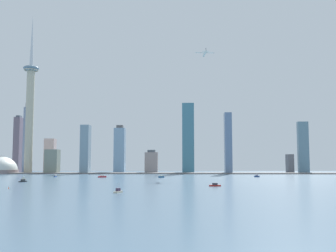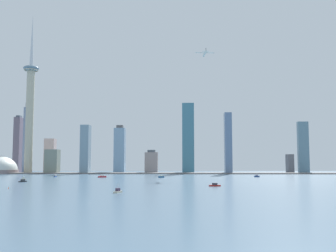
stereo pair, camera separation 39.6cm
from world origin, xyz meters
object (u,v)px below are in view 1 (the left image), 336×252
object	(u,v)px
boat_4	(161,177)
skyscraper_2	(151,162)
skyscraper_4	(188,138)
boat_7	(118,191)
boat_6	(24,179)
skyscraper_8	(228,143)
boat_1	(102,176)
boat_3	(257,176)
observation_tower	(30,104)
skyscraper_7	(27,139)
channel_buoy_0	(9,188)
skyscraper_6	(290,163)
skyscraper_5	(85,149)
skyscraper_0	(50,156)
boat_5	(23,181)
skyscraper_1	(18,144)
skyscraper_10	(52,161)
airplane	(205,54)
boat_0	(215,185)
skyscraper_3	(120,150)
boat_2	(55,176)
skyscraper_9	(303,147)

from	to	relation	value
boat_4	skyscraper_2	bearing A→B (deg)	-135.23
skyscraper_4	boat_7	xyz separation A→B (m)	(-72.86, -513.58, -75.55)
boat_6	skyscraper_8	bearing A→B (deg)	-179.12
boat_1	boat_3	size ratio (longest dim) A/B	1.36
observation_tower	skyscraper_7	bearing A→B (deg)	114.10
skyscraper_4	boat_1	xyz separation A→B (m)	(-145.35, -219.38, -75.55)
skyscraper_7	skyscraper_8	bearing A→B (deg)	-9.17
skyscraper_4	channel_buoy_0	distance (m)	510.51
skyscraper_6	channel_buoy_0	distance (m)	670.63
observation_tower	boat_4	bearing A→B (deg)	-31.87
skyscraper_6	skyscraper_5	bearing A→B (deg)	-167.55
skyscraper_0	boat_5	distance (m)	388.27
observation_tower	boat_6	bearing A→B (deg)	-69.61
skyscraper_1	skyscraper_7	distance (m)	44.51
skyscraper_10	boat_3	size ratio (longest dim) A/B	5.06
skyscraper_6	boat_1	size ratio (longest dim) A/B	3.07
skyscraper_2	airplane	size ratio (longest dim) A/B	1.36
boat_0	airplane	bearing A→B (deg)	84.96
skyscraper_3	airplane	bearing A→B (deg)	-38.39
skyscraper_10	boat_6	bearing A→B (deg)	-80.23
skyscraper_3	boat_2	world-z (taller)	skyscraper_3
skyscraper_3	boat_2	size ratio (longest dim) A/B	9.17
skyscraper_9	boat_0	world-z (taller)	skyscraper_9
airplane	skyscraper_8	bearing A→B (deg)	-38.14
boat_7	boat_3	bearing A→B (deg)	-14.58
skyscraper_10	boat_0	xyz separation A→B (m)	(305.41, -388.50, -23.91)
skyscraper_1	skyscraper_8	size ratio (longest dim) A/B	1.06
skyscraper_10	boat_3	world-z (taller)	skyscraper_10
boat_2	boat_3	distance (m)	335.53
skyscraper_3	boat_3	size ratio (longest dim) A/B	10.80
boat_6	boat_7	size ratio (longest dim) A/B	0.57
observation_tower	skyscraper_5	distance (m)	156.00
boat_0	boat_3	xyz separation A→B (m)	(90.56, 228.04, 0.26)
observation_tower	boat_4	size ratio (longest dim) A/B	31.47
boat_1	airplane	world-z (taller)	airplane
skyscraper_5	boat_7	distance (m)	488.98
skyscraper_5	skyscraper_6	xyz separation A→B (m)	(450.85, 99.50, -29.75)
observation_tower	skyscraper_1	distance (m)	150.55
observation_tower	boat_4	xyz separation A→B (m)	(288.56, -179.43, -146.43)
skyscraper_5	boat_5	distance (m)	309.00
boat_3	skyscraper_6	bearing A→B (deg)	120.79
skyscraper_1	airplane	size ratio (longest dim) A/B	3.63
skyscraper_9	boat_7	world-z (taller)	skyscraper_9
skyscraper_3	skyscraper_7	world-z (taller)	skyscraper_7
skyscraper_3	channel_buoy_0	bearing A→B (deg)	-93.83
skyscraper_10	boat_6	size ratio (longest dim) A/B	7.62
skyscraper_0	channel_buoy_0	size ratio (longest dim) A/B	42.86
boat_2	boat_3	bearing A→B (deg)	-97.40
skyscraper_10	boat_7	distance (m)	520.06
skyscraper_4	boat_7	distance (m)	524.20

